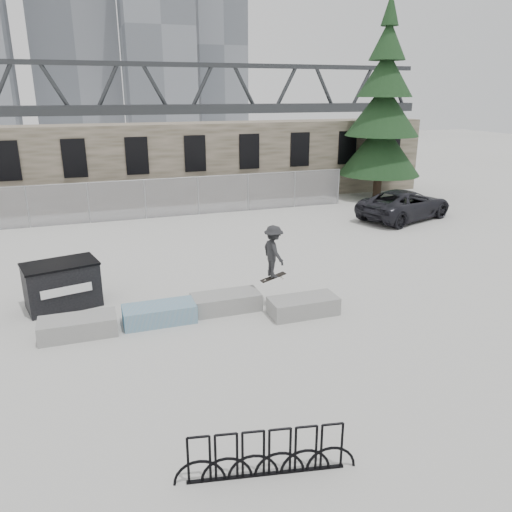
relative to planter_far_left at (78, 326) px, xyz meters
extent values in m
plane|color=#B5B5B0|center=(3.36, 0.02, -0.28)|extent=(120.00, 120.00, 0.00)
cube|color=brown|center=(3.36, 16.27, 1.97)|extent=(36.00, 2.50, 4.50)
cube|color=black|center=(-3.04, 15.00, 2.62)|extent=(1.20, 0.12, 2.00)
cube|color=black|center=(0.16, 15.00, 2.62)|extent=(1.20, 0.12, 2.00)
cube|color=black|center=(3.36, 15.00, 2.62)|extent=(1.20, 0.12, 2.00)
cube|color=black|center=(6.56, 15.00, 2.62)|extent=(1.20, 0.12, 2.00)
cube|color=black|center=(9.76, 15.00, 2.62)|extent=(1.20, 0.12, 2.00)
cube|color=black|center=(12.96, 15.00, 2.62)|extent=(1.20, 0.12, 2.00)
cube|color=black|center=(16.16, 15.00, 2.62)|extent=(1.20, 0.12, 2.00)
cube|color=black|center=(19.36, 15.00, 2.62)|extent=(1.20, 0.12, 2.00)
cylinder|color=gray|center=(-2.14, 12.52, 0.72)|extent=(0.06, 0.06, 2.00)
cylinder|color=gray|center=(0.61, 12.52, 0.72)|extent=(0.06, 0.06, 2.00)
cylinder|color=gray|center=(3.36, 12.52, 0.72)|extent=(0.06, 0.06, 2.00)
cylinder|color=gray|center=(6.11, 12.52, 0.72)|extent=(0.06, 0.06, 2.00)
cylinder|color=gray|center=(8.86, 12.52, 0.72)|extent=(0.06, 0.06, 2.00)
cylinder|color=gray|center=(11.61, 12.52, 0.72)|extent=(0.06, 0.06, 2.00)
cylinder|color=gray|center=(14.36, 12.52, 0.72)|extent=(0.06, 0.06, 2.00)
cube|color=#99999E|center=(3.36, 12.52, 0.72)|extent=(22.00, 0.02, 2.00)
cylinder|color=gray|center=(3.36, 12.52, 1.72)|extent=(22.00, 0.04, 0.04)
cube|color=gray|center=(0.00, 0.00, -0.02)|extent=(2.00, 0.90, 0.51)
cube|color=#2D471E|center=(0.00, 0.00, 0.17)|extent=(1.76, 0.66, 0.10)
cube|color=teal|center=(2.17, 0.11, -0.02)|extent=(2.00, 0.90, 0.51)
cube|color=#2D471E|center=(2.17, 0.11, 0.17)|extent=(1.76, 0.66, 0.10)
cube|color=gray|center=(4.17, 0.29, -0.02)|extent=(2.00, 0.90, 0.51)
cube|color=#2D471E|center=(4.17, 0.29, 0.17)|extent=(1.76, 0.66, 0.10)
cube|color=gray|center=(6.23, -0.72, -0.02)|extent=(2.00, 0.90, 0.51)
cube|color=#2D471E|center=(6.23, -0.72, 0.17)|extent=(1.76, 0.66, 0.10)
cube|color=black|center=(-0.40, 2.17, 0.39)|extent=(2.28, 1.67, 1.33)
cube|color=black|center=(-0.40, 2.17, 1.07)|extent=(2.34, 1.73, 0.06)
cube|color=white|center=(-0.26, 1.55, 0.44)|extent=(1.40, 0.35, 0.26)
cube|color=black|center=(2.98, -6.44, -0.26)|extent=(2.66, 0.56, 0.04)
torus|color=black|center=(1.88, -6.24, 0.17)|extent=(0.88, 0.21, 0.89)
torus|color=black|center=(2.32, -6.32, 0.17)|extent=(0.88, 0.21, 0.89)
torus|color=black|center=(2.76, -6.40, 0.17)|extent=(0.88, 0.21, 0.89)
torus|color=black|center=(3.20, -6.49, 0.17)|extent=(0.88, 0.21, 0.89)
torus|color=black|center=(3.65, -6.57, 0.17)|extent=(0.88, 0.21, 0.89)
torus|color=black|center=(4.09, -6.65, 0.17)|extent=(0.88, 0.21, 0.89)
cylinder|color=#38281E|center=(17.56, 13.49, 0.89)|extent=(0.50, 0.50, 2.33)
cone|color=black|center=(17.56, 13.49, 2.72)|extent=(4.86, 4.86, 3.20)
cone|color=black|center=(17.56, 13.49, 4.92)|extent=(4.33, 4.33, 3.00)
cone|color=black|center=(17.56, 13.49, 6.92)|extent=(3.21, 3.21, 2.60)
cone|color=black|center=(17.56, 13.49, 8.72)|extent=(2.09, 2.09, 2.20)
cone|color=black|center=(17.56, 13.49, 10.32)|extent=(1.00, 1.00, 1.80)
cube|color=slate|center=(15.36, 85.02, 16.72)|extent=(12.00, 12.00, 34.00)
cube|color=slate|center=(29.36, 95.02, 14.72)|extent=(10.00, 10.00, 30.00)
cube|color=#2D3033|center=(13.36, 55.02, 3.72)|extent=(70.00, 3.00, 1.20)
cube|color=#2D3033|center=(13.36, 55.02, 9.22)|extent=(70.00, 0.60, 0.60)
cube|color=gray|center=(43.36, 55.02, 1.72)|extent=(2.00, 3.00, 4.00)
imported|color=black|center=(15.85, 8.16, 0.47)|extent=(5.90, 4.10, 1.50)
imported|color=#232325|center=(5.61, 0.14, 1.46)|extent=(0.70, 1.07, 1.57)
cube|color=black|center=(5.61, 0.14, 0.64)|extent=(0.81, 0.31, 0.18)
cylinder|color=beige|center=(5.33, 0.07, 0.59)|extent=(0.06, 0.03, 0.06)
cylinder|color=beige|center=(5.33, 0.21, 0.59)|extent=(0.06, 0.03, 0.06)
cylinder|color=beige|center=(5.89, 0.07, 0.59)|extent=(0.06, 0.03, 0.06)
cylinder|color=beige|center=(5.89, 0.21, 0.59)|extent=(0.06, 0.03, 0.06)
camera|label=1|loc=(0.57, -12.90, 5.92)|focal=35.00mm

